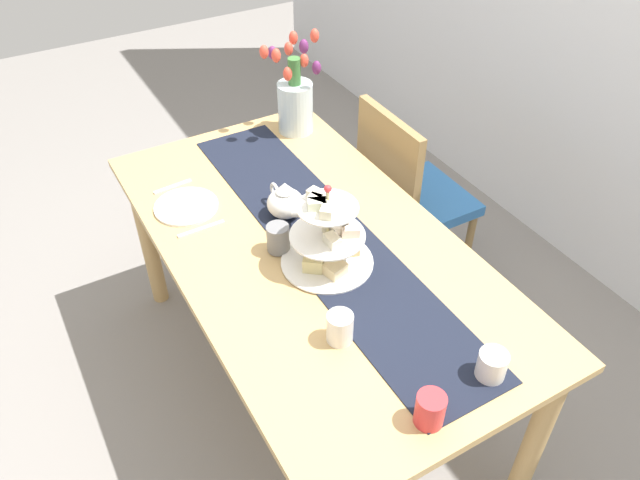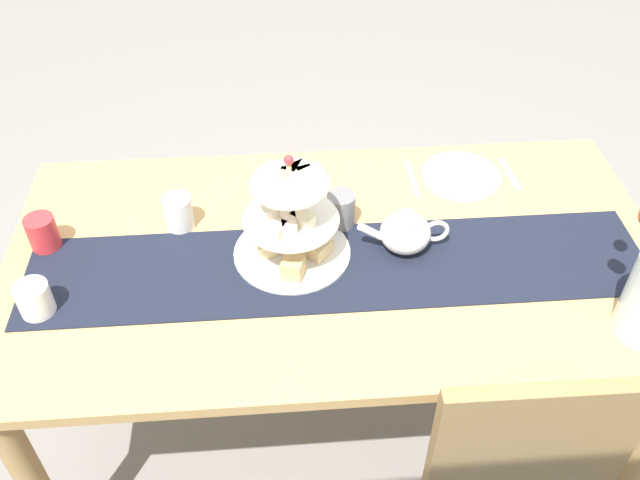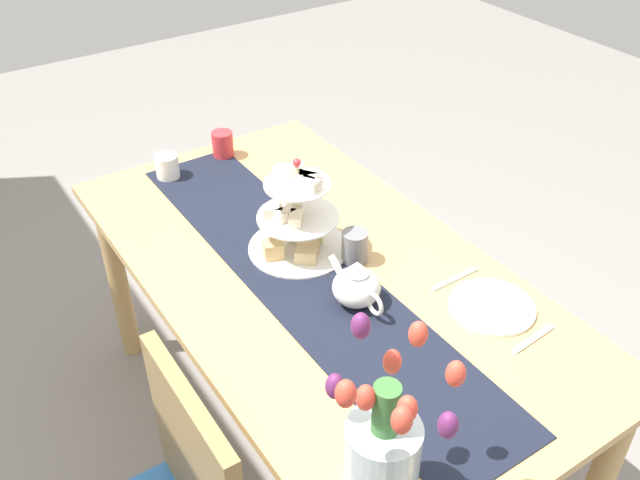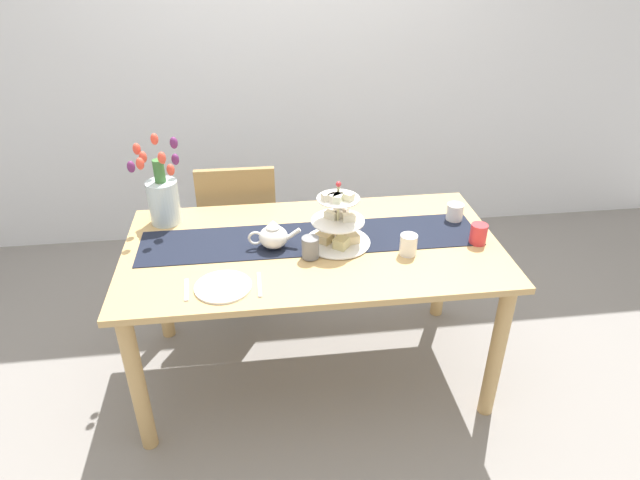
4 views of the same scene
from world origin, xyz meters
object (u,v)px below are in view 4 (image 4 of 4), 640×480
at_px(knife_left, 259,285).
at_px(mug_orange, 478,234).
at_px(mug_white_text, 408,245).
at_px(dining_table, 313,264).
at_px(teapot, 273,236).
at_px(mug_grey, 310,247).
at_px(tulip_vase, 163,195).
at_px(tiered_cake_stand, 338,225).
at_px(chair_left, 240,227).
at_px(dinner_plate_left, 223,287).
at_px(fork_left, 186,290).
at_px(cream_jug, 455,212).

height_order(knife_left, mug_orange, mug_orange).
bearing_deg(mug_white_text, dining_table, 162.25).
bearing_deg(dining_table, teapot, 180.00).
relative_size(mug_grey, mug_orange, 1.00).
relative_size(dining_table, tulip_vase, 3.96).
height_order(tiered_cake_stand, mug_orange, tiered_cake_stand).
xyz_separation_m(chair_left, teapot, (0.17, -0.68, 0.31)).
bearing_deg(dinner_plate_left, mug_grey, 26.24).
relative_size(mug_grey, mug_white_text, 1.00).
distance_m(fork_left, mug_orange, 1.31).
distance_m(dining_table, tulip_vase, 0.79).
distance_m(mug_white_text, mug_orange, 0.35).
distance_m(tulip_vase, mug_orange, 1.49).
relative_size(chair_left, teapot, 3.82).
height_order(tiered_cake_stand, mug_white_text, tiered_cake_stand).
bearing_deg(teapot, mug_grey, -34.43).
distance_m(knife_left, mug_white_text, 0.68).
bearing_deg(teapot, mug_orange, -4.73).
bearing_deg(mug_white_text, teapot, 167.41).
bearing_deg(cream_jug, dinner_plate_left, -158.30).
xyz_separation_m(teapot, cream_jug, (0.89, 0.15, -0.02)).
relative_size(fork_left, mug_white_text, 1.58).
height_order(dining_table, knife_left, knife_left).
bearing_deg(dinner_plate_left, dining_table, 36.31).
bearing_deg(dining_table, cream_jug, 11.99).
relative_size(dinner_plate_left, knife_left, 1.35).
relative_size(dinner_plate_left, fork_left, 1.53).
height_order(tiered_cake_stand, mug_grey, tiered_cake_stand).
height_order(cream_jug, mug_orange, mug_orange).
xyz_separation_m(chair_left, fork_left, (-0.19, -0.97, 0.25)).
distance_m(tulip_vase, fork_left, 0.63).
bearing_deg(tulip_vase, mug_orange, -15.13).
relative_size(cream_jug, mug_orange, 0.89).
distance_m(fork_left, mug_grey, 0.55).
xyz_separation_m(cream_jug, mug_orange, (0.03, -0.23, 0.01)).
relative_size(tulip_vase, dinner_plate_left, 1.87).
height_order(tulip_vase, mug_white_text, tulip_vase).
bearing_deg(fork_left, dining_table, 28.26).
height_order(fork_left, mug_grey, mug_grey).
relative_size(dining_table, chair_left, 1.87).
bearing_deg(tulip_vase, chair_left, 47.71).
distance_m(dining_table, mug_orange, 0.77).
height_order(dinner_plate_left, fork_left, dinner_plate_left).
bearing_deg(fork_left, mug_white_text, 9.57).
xyz_separation_m(dinner_plate_left, fork_left, (-0.15, 0.00, -0.00)).
relative_size(dinner_plate_left, mug_grey, 2.42).
bearing_deg(mug_orange, tiered_cake_stand, 172.92).
bearing_deg(dinner_plate_left, mug_white_text, 11.26).
height_order(mug_white_text, mug_orange, same).
distance_m(cream_jug, fork_left, 1.33).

